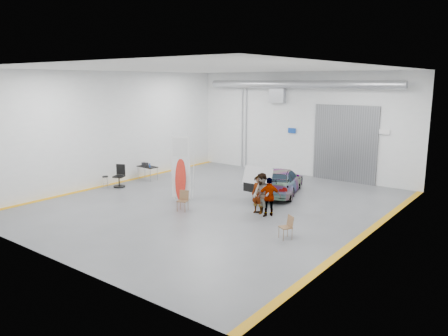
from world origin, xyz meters
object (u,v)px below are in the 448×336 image
Objects in this scene: person_a at (258,195)px; office_chair at (120,177)px; person_b at (262,195)px; surfboard_display at (179,173)px; folding_chair_far at (286,232)px; work_table at (147,166)px; sedan_car at (280,181)px; shop_stool at (106,182)px; folding_chair_near at (183,205)px; person_c at (269,197)px.

person_a is 8.33m from office_chair.
surfboard_display reaches higher than person_b.
person_b reaches higher than person_a.
folding_chair_far is at bearing -40.45° from person_a.
work_table is at bearing -165.62° from folding_chair_far.
surfboard_display is (-3.13, -3.88, 0.66)m from sedan_car.
surfboard_display is 3.83× the size of folding_chair_far.
work_table is (-4.48, 2.10, -0.54)m from surfboard_display.
office_chair is (0.41, 0.63, 0.20)m from shop_stool.
office_chair reaches higher than shop_stool.
folding_chair_near is at bearing -150.69° from folding_chair_far.
shop_stool is at bearing 166.91° from surfboard_display.
work_table is (-7.61, -1.78, 0.12)m from sedan_car.
folding_chair_far is (2.14, -1.79, -0.63)m from person_b.
office_chair is at bearing -33.21° from person_c.
office_chair reaches higher than folding_chair_far.
surfboard_display is 4.33m from office_chair.
shop_stool is 2.77m from work_table.
person_c is at bearing -21.22° from office_chair.
person_a is at bearing -20.99° from office_chair.
person_a is 2.57× the size of shop_stool.
work_table is at bearing 167.68° from person_a.
folding_chair_near is 0.70× the size of work_table.
surfboard_display reaches higher than shop_stool.
person_a is 1.40× the size of office_chair.
person_c is 9.22m from work_table.
shop_stool is (-11.16, 0.84, 0.05)m from folding_chair_far.
surfboard_display is at bearing -148.79° from person_b.
person_c reaches higher than work_table.
person_b is at bearing 172.50° from folding_chair_far.
office_chair reaches higher than work_table.
work_table is (0.19, 2.73, 0.44)m from shop_stool.
surfboard_display is 4.98m from work_table.
shop_stool is at bearing -147.20° from office_chair.
sedan_car is at bearing 154.57° from folding_chair_far.
person_b is 2.86m from folding_chair_far.
person_a is 3.26m from folding_chair_near.
person_b is at bearing 6.31° from folding_chair_near.
person_a is 8.80m from shop_stool.
person_b is 9.00m from work_table.
person_a reaches higher than work_table.
work_table is at bearing 71.74° from office_chair.
sedan_car is 3.78× the size of office_chair.
sedan_car is at bearing 13.14° from work_table.
sedan_car is 1.37× the size of surfboard_display.
folding_chair_far is (5.18, -0.28, -0.01)m from folding_chair_near.
surfboard_display reaches higher than folding_chair_near.
person_a is 1.00× the size of person_c.
person_a reaches higher than person_c.
person_a is 0.91× the size of person_b.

